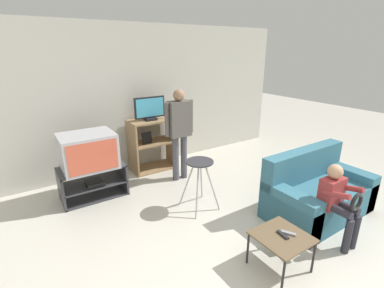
{
  "coord_description": "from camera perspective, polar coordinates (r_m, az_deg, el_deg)",
  "views": [
    {
      "loc": [
        -1.97,
        -1.04,
        2.17
      ],
      "look_at": [
        0.05,
        2.05,
        0.9
      ],
      "focal_mm": 26.0,
      "sensor_mm": 36.0,
      "label": 1
    }
  ],
  "objects": [
    {
      "name": "person_seated_child",
      "position": [
        3.62,
        27.75,
        -9.79
      ],
      "size": [
        0.33,
        0.43,
        0.94
      ],
      "color": "#2D2D38",
      "rests_on": "ground_plane"
    },
    {
      "name": "media_shelf",
      "position": [
        5.21,
        -8.02,
        0.01
      ],
      "size": [
        0.83,
        0.47,
        0.96
      ],
      "color": "#9E7A51",
      "rests_on": "ground_plane"
    },
    {
      "name": "wall_back",
      "position": [
        5.25,
        -10.83,
        9.13
      ],
      "size": [
        6.4,
        0.06,
        2.6
      ],
      "color": "beige",
      "rests_on": "ground_plane"
    },
    {
      "name": "snack_table",
      "position": [
        3.09,
        17.92,
        -18.07
      ],
      "size": [
        0.51,
        0.51,
        0.39
      ],
      "color": "brown",
      "rests_on": "ground_plane"
    },
    {
      "name": "person_standing_adult",
      "position": [
        4.62,
        -2.62,
        3.58
      ],
      "size": [
        0.53,
        0.2,
        1.56
      ],
      "color": "#4C4C56",
      "rests_on": "ground_plane"
    },
    {
      "name": "television_main",
      "position": [
        4.33,
        -20.56,
        -1.35
      ],
      "size": [
        0.76,
        0.61,
        0.52
      ],
      "color": "#B2B2B7",
      "rests_on": "tv_stand"
    },
    {
      "name": "couch",
      "position": [
        4.23,
        24.15,
        -9.21
      ],
      "size": [
        1.49,
        0.8,
        0.86
      ],
      "color": "teal",
      "rests_on": "ground_plane"
    },
    {
      "name": "remote_control_black",
      "position": [
        3.07,
        18.12,
        -17.27
      ],
      "size": [
        0.05,
        0.15,
        0.02
      ],
      "primitive_type": "cube",
      "rotation": [
        0.0,
        0.0,
        -0.12
      ],
      "color": "#232328",
      "rests_on": "snack_table"
    },
    {
      "name": "tv_stand",
      "position": [
        4.54,
        -19.63,
        -7.29
      ],
      "size": [
        0.95,
        0.52,
        0.49
      ],
      "color": "#38383D",
      "rests_on": "ground_plane"
    },
    {
      "name": "folding_stool",
      "position": [
        3.84,
        1.55,
        -5.28
      ],
      "size": [
        0.43,
        0.45,
        0.72
      ],
      "color": "#B7B7BC",
      "rests_on": "ground_plane"
    },
    {
      "name": "remote_control_white",
      "position": [
        3.11,
        19.17,
        -16.89
      ],
      "size": [
        0.1,
        0.14,
        0.02
      ],
      "primitive_type": "cube",
      "rotation": [
        0.0,
        0.0,
        0.53
      ],
      "color": "gray",
      "rests_on": "snack_table"
    },
    {
      "name": "television_flat",
      "position": [
        5.01,
        -8.67,
        7.08
      ],
      "size": [
        0.57,
        0.2,
        0.41
      ],
      "color": "black",
      "rests_on": "media_shelf"
    }
  ]
}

